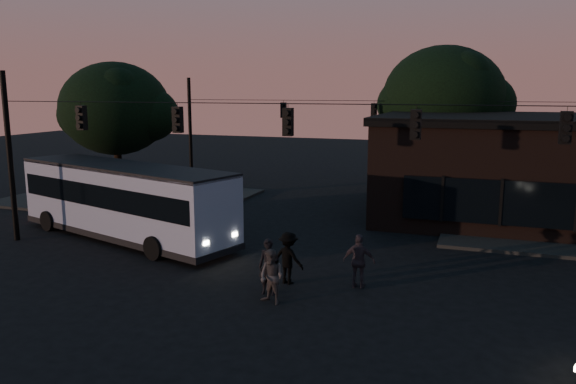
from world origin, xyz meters
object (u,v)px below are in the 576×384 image
(pedestrian_d, at_px, (288,258))
(building, at_px, (532,169))
(pedestrian_b, at_px, (272,277))
(pedestrian_a, at_px, (269,267))
(pedestrian_c, at_px, (359,261))
(bus, at_px, (124,198))

(pedestrian_d, bearing_deg, building, -105.33)
(pedestrian_b, distance_m, pedestrian_d, 1.96)
(pedestrian_b, bearing_deg, pedestrian_a, 138.27)
(building, relative_size, pedestrian_c, 8.20)
(building, height_order, pedestrian_d, building)
(bus, bearing_deg, pedestrian_b, -11.74)
(bus, distance_m, pedestrian_c, 11.76)
(pedestrian_d, bearing_deg, pedestrian_a, 94.95)
(building, xyz_separation_m, pedestrian_a, (-8.78, -14.49, -1.77))
(pedestrian_a, bearing_deg, bus, 146.08)
(bus, xyz_separation_m, pedestrian_c, (11.39, -2.75, -0.96))
(building, relative_size, bus, 1.25)
(building, bearing_deg, pedestrian_b, -118.82)
(pedestrian_b, relative_size, pedestrian_c, 0.94)
(building, distance_m, pedestrian_b, 17.50)
(pedestrian_a, bearing_deg, pedestrian_d, 70.27)
(building, relative_size, pedestrian_b, 8.75)
(pedestrian_b, bearing_deg, bus, 171.28)
(bus, distance_m, pedestrian_b, 10.49)
(pedestrian_c, height_order, pedestrian_d, pedestrian_c)
(bus, xyz_separation_m, pedestrian_a, (8.71, -4.36, -0.96))
(pedestrian_a, bearing_deg, building, 51.44)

